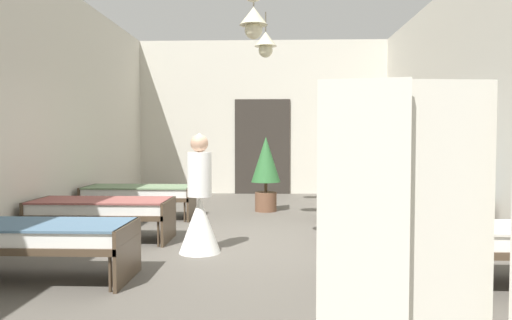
% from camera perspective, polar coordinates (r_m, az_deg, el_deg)
% --- Properties ---
extents(ground_plane, '(6.87, 12.30, 0.10)m').
position_cam_1_polar(ground_plane, '(6.89, -0.46, -9.80)').
color(ground_plane, '#59544C').
extents(room_shell, '(6.67, 11.90, 3.89)m').
position_cam_1_polar(room_shell, '(8.09, -0.03, 6.32)').
color(room_shell, beige).
rests_on(room_shell, ground).
extents(bed_left_row_0, '(1.90, 0.84, 0.57)m').
position_cam_1_polar(bed_left_row_0, '(5.47, -24.03, -8.06)').
color(bed_left_row_0, '#473828').
rests_on(bed_left_row_0, ground).
extents(bed_right_row_0, '(1.90, 0.84, 0.57)m').
position_cam_1_polar(bed_right_row_0, '(5.24, 22.19, -8.51)').
color(bed_right_row_0, '#473828').
rests_on(bed_right_row_0, ground).
extents(bed_left_row_1, '(1.90, 0.84, 0.57)m').
position_cam_1_polar(bed_left_row_1, '(7.21, -17.33, -5.43)').
color(bed_left_row_1, '#473828').
rests_on(bed_left_row_1, ground).
extents(bed_right_row_1, '(1.90, 0.84, 0.57)m').
position_cam_1_polar(bed_right_row_1, '(7.03, 16.85, -5.62)').
color(bed_right_row_1, '#473828').
rests_on(bed_right_row_1, ground).
extents(bed_left_row_2, '(1.90, 0.84, 0.57)m').
position_cam_1_polar(bed_left_row_2, '(9.00, -13.29, -3.79)').
color(bed_left_row_2, '#473828').
rests_on(bed_left_row_2, ground).
extents(bed_right_row_2, '(1.90, 0.84, 0.57)m').
position_cam_1_polar(bed_right_row_2, '(8.86, 13.72, -3.90)').
color(bed_right_row_2, '#473828').
rests_on(bed_right_row_2, ground).
extents(nurse_near_aisle, '(0.52, 0.52, 1.49)m').
position_cam_1_polar(nurse_near_aisle, '(6.19, -6.51, -5.78)').
color(nurse_near_aisle, white).
rests_on(nurse_near_aisle, ground).
extents(potted_plant, '(0.56, 0.56, 1.45)m').
position_cam_1_polar(potted_plant, '(9.56, 1.14, -0.85)').
color(potted_plant, brown).
rests_on(potted_plant, ground).
extents(privacy_screen, '(1.25, 0.19, 1.70)m').
position_cam_1_polar(privacy_screen, '(2.52, 21.69, -10.92)').
color(privacy_screen, silver).
rests_on(privacy_screen, ground).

